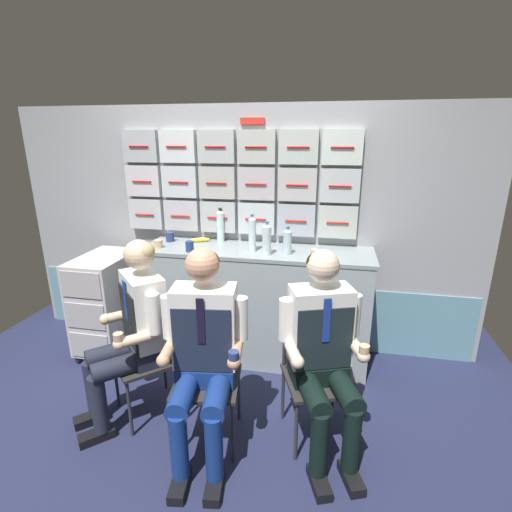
{
  "coord_description": "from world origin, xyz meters",
  "views": [
    {
      "loc": [
        0.79,
        -1.88,
        1.88
      ],
      "look_at": [
        0.3,
        0.56,
        1.1
      ],
      "focal_mm": 26.74,
      "sensor_mm": 36.0,
      "label": 1
    }
  ],
  "objects": [
    {
      "name": "folding_chair_center",
      "position": [
        0.07,
        0.15,
        0.51
      ],
      "size": [
        0.45,
        0.46,
        0.83
      ],
      "color": "#2D2D33",
      "rests_on": "ground"
    },
    {
      "name": "crew_member_near_trolley",
      "position": [
        0.79,
        0.15,
        0.7
      ],
      "size": [
        0.55,
        0.69,
        1.27
      ],
      "color": "black",
      "rests_on": "ground"
    },
    {
      "name": "paper_cup_blue",
      "position": [
        0.68,
        0.91,
        1.03
      ],
      "size": [
        0.06,
        0.06,
        0.08
      ],
      "color": "tan",
      "rests_on": "galley_counter"
    },
    {
      "name": "crew_member_center",
      "position": [
        0.1,
        -0.01,
        0.71
      ],
      "size": [
        0.52,
        0.67,
        1.29
      ],
      "color": "black",
      "rests_on": "ground"
    },
    {
      "name": "galley_bulkhead",
      "position": [
        -0.0,
        1.37,
        1.1
      ],
      "size": [
        4.2,
        0.14,
        2.15
      ],
      "color": "#999CA1",
      "rests_on": "ground"
    },
    {
      "name": "sparkling_bottle_green",
      "position": [
        -0.17,
        1.27,
        1.14
      ],
      "size": [
        0.07,
        0.07,
        0.3
      ],
      "color": "silver",
      "rests_on": "galley_counter"
    },
    {
      "name": "coffee_cup_white",
      "position": [
        -0.33,
        0.92,
        1.04
      ],
      "size": [
        0.07,
        0.07,
        0.09
      ],
      "color": "navy",
      "rests_on": "galley_counter"
    },
    {
      "name": "galley_counter",
      "position": [
        0.19,
        1.09,
        0.5
      ],
      "size": [
        1.93,
        0.53,
        0.99
      ],
      "color": "#94A0A5",
      "rests_on": "ground"
    },
    {
      "name": "crew_member_left",
      "position": [
        -0.45,
        0.17,
        0.7
      ],
      "size": [
        0.67,
        0.66,
        1.27
      ],
      "color": "black",
      "rests_on": "ground"
    },
    {
      "name": "snack_banana",
      "position": [
        -0.34,
        1.22,
        1.01
      ],
      "size": [
        0.17,
        0.1,
        0.04
      ],
      "color": "yellow",
      "rests_on": "galley_counter"
    },
    {
      "name": "water_bottle_blue_cap",
      "position": [
        0.46,
        1.01,
        1.1
      ],
      "size": [
        0.07,
        0.07,
        0.23
      ],
      "color": "silver",
      "rests_on": "galley_counter"
    },
    {
      "name": "water_bottle_short",
      "position": [
        0.17,
        1.03,
        1.14
      ],
      "size": [
        0.06,
        0.06,
        0.31
      ],
      "color": "silver",
      "rests_on": "galley_counter"
    },
    {
      "name": "espresso_cup_small",
      "position": [
        -0.61,
        1.18,
        1.04
      ],
      "size": [
        0.07,
        0.07,
        0.08
      ],
      "color": "navy",
      "rests_on": "galley_counter"
    },
    {
      "name": "folding_chair_near_trolley",
      "position": [
        0.73,
        0.3,
        0.51
      ],
      "size": [
        0.51,
        0.51,
        0.83
      ],
      "color": "#2D2D33",
      "rests_on": "ground"
    },
    {
      "name": "water_bottle_tall",
      "position": [
        0.3,
        0.96,
        1.12
      ],
      "size": [
        0.07,
        0.07,
        0.27
      ],
      "color": "silver",
      "rests_on": "galley_counter"
    },
    {
      "name": "ground",
      "position": [
        0.0,
        0.0,
        -0.02
      ],
      "size": [
        4.8,
        4.8,
        0.04
      ],
      "primitive_type": "cube",
      "color": "#202543"
    },
    {
      "name": "paper_cup_tan",
      "position": [
        -0.62,
        0.97,
        1.03
      ],
      "size": [
        0.07,
        0.07,
        0.07
      ],
      "color": "tan",
      "rests_on": "galley_counter"
    },
    {
      "name": "folding_chair_left",
      "position": [
        -0.34,
        0.28,
        0.51
      ],
      "size": [
        0.57,
        0.57,
        0.83
      ],
      "color": "#2D2D33",
      "rests_on": "ground"
    },
    {
      "name": "service_trolley",
      "position": [
        -1.14,
        0.92,
        0.48
      ],
      "size": [
        0.4,
        0.65,
        0.9
      ],
      "color": "black",
      "rests_on": "ground"
    }
  ]
}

